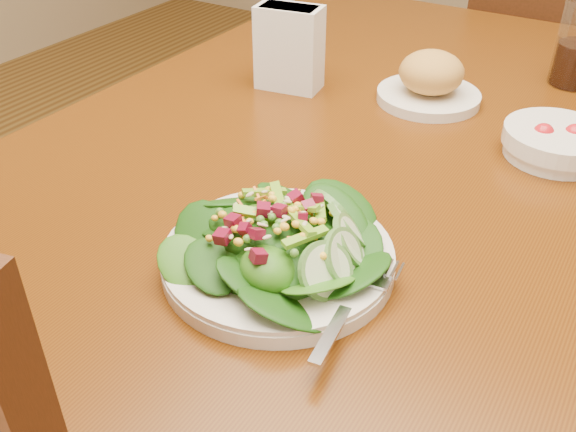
% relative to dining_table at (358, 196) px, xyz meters
% --- Properties ---
extents(dining_table, '(0.90, 1.40, 0.75)m').
position_rel_dining_table_xyz_m(dining_table, '(0.00, 0.00, 0.00)').
color(dining_table, '#552A08').
rests_on(dining_table, ground_plane).
extents(chair_far, '(0.44, 0.45, 0.95)m').
position_rel_dining_table_xyz_m(chair_far, '(0.06, 1.10, -0.14)').
color(chair_far, '#481F0D').
rests_on(chair_far, ground_plane).
extents(salad_plate, '(0.26, 0.25, 0.07)m').
position_rel_dining_table_xyz_m(salad_plate, '(0.06, -0.32, 0.13)').
color(salad_plate, silver).
rests_on(salad_plate, dining_table).
extents(bread_plate, '(0.17, 0.17, 0.08)m').
position_rel_dining_table_xyz_m(bread_plate, '(0.03, 0.17, 0.14)').
color(bread_plate, silver).
rests_on(bread_plate, dining_table).
extents(tomato_bowl, '(0.15, 0.15, 0.05)m').
position_rel_dining_table_xyz_m(tomato_bowl, '(0.25, 0.09, 0.12)').
color(tomato_bowl, silver).
rests_on(tomato_bowl, dining_table).
extents(napkin_holder, '(0.11, 0.07, 0.14)m').
position_rel_dining_table_xyz_m(napkin_holder, '(-0.19, 0.10, 0.17)').
color(napkin_holder, white).
rests_on(napkin_holder, dining_table).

